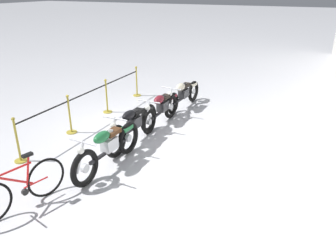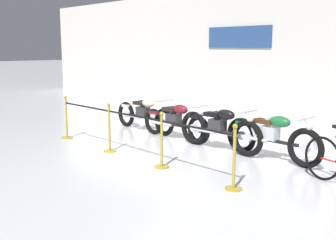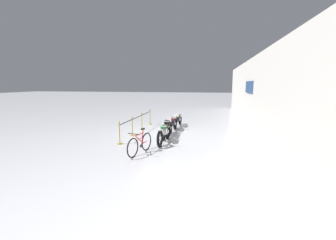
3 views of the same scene
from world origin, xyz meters
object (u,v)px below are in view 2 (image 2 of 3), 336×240
motorcycle_black_2 (219,129)px  stanchion_far_left (100,119)px  motorcycle_maroon_1 (175,121)px  stanchion_mid_right (162,149)px  stanchion_mid_left (110,135)px  motorcycle_cream_0 (144,114)px  stanchion_far_right (234,168)px  motorcycle_green_3 (272,137)px

motorcycle_black_2 → stanchion_far_left: size_ratio=0.43×
motorcycle_maroon_1 → stanchion_mid_right: stanchion_mid_right is taller
motorcycle_black_2 → stanchion_mid_left: (-1.51, -1.82, -0.12)m
stanchion_mid_left → stanchion_mid_right: 1.67m
motorcycle_cream_0 → stanchion_far_right: 4.99m
stanchion_far_left → motorcycle_green_3: bearing=32.1°
motorcycle_cream_0 → stanchion_far_left: bearing=-66.0°
motorcycle_cream_0 → stanchion_far_left: 2.18m
motorcycle_maroon_1 → motorcycle_black_2: bearing=-2.7°
motorcycle_black_2 → stanchion_far_right: size_ratio=2.17×
motorcycle_maroon_1 → stanchion_mid_right: 2.48m
motorcycle_cream_0 → stanchion_mid_left: bearing=-58.3°
stanchion_far_right → stanchion_mid_right: bearing=180.0°
motorcycle_black_2 → stanchion_far_right: 2.59m
motorcycle_black_2 → stanchion_mid_right: stanchion_mid_right is taller
motorcycle_black_2 → stanchion_far_left: 2.60m
motorcycle_green_3 → stanchion_mid_right: stanchion_mid_right is taller
stanchion_far_left → stanchion_far_right: size_ratio=5.00×
motorcycle_cream_0 → stanchion_mid_right: stanchion_mid_right is taller
motorcycle_cream_0 → stanchion_far_left: size_ratio=0.45×
stanchion_mid_left → stanchion_far_right: bearing=0.0°
motorcycle_black_2 → motorcycle_green_3: bearing=5.7°
motorcycle_maroon_1 → stanchion_far_left: 1.94m
motorcycle_black_2 → stanchion_far_left: (-1.85, -1.82, 0.18)m
stanchion_far_right → stanchion_mid_left: bearing=180.0°
stanchion_mid_left → stanchion_far_right: size_ratio=1.00×
motorcycle_black_2 → motorcycle_green_3: motorcycle_black_2 is taller
stanchion_far_left → stanchion_far_right: same height
motorcycle_green_3 → stanchion_far_left: (-3.10, -1.94, 0.18)m
stanchion_far_left → stanchion_mid_left: size_ratio=5.00×
stanchion_mid_right → motorcycle_black_2: bearing=94.8°
motorcycle_cream_0 → stanchion_mid_left: (1.23, -1.99, -0.10)m
motorcycle_cream_0 → motorcycle_green_3: motorcycle_green_3 is taller
motorcycle_cream_0 → motorcycle_green_3: (3.98, -0.04, 0.02)m
motorcycle_cream_0 → stanchion_far_left: (0.88, -1.99, 0.20)m
motorcycle_cream_0 → stanchion_mid_right: 3.51m
motorcycle_green_3 → stanchion_far_left: stanchion_far_left is taller
motorcycle_maroon_1 → motorcycle_black_2: (1.44, -0.07, 0.02)m
motorcycle_maroon_1 → stanchion_far_left: bearing=-102.2°
motorcycle_green_3 → stanchion_far_right: bearing=-72.9°
motorcycle_black_2 → motorcycle_green_3: size_ratio=1.01×
motorcycle_cream_0 → stanchion_mid_right: size_ratio=2.25×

